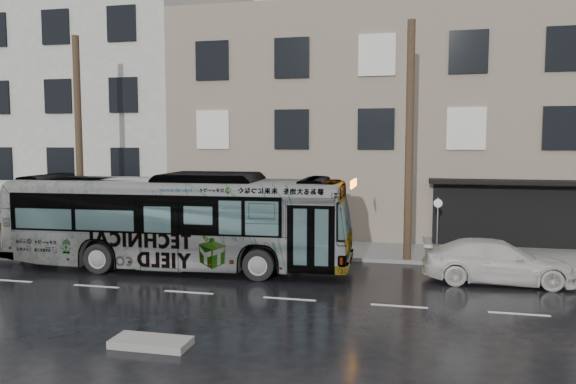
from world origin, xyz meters
name	(u,v)px	position (x,y,z in m)	size (l,w,h in m)	color
ground	(217,274)	(0.00, 0.00, 0.00)	(120.00, 120.00, 0.00)	black
sidewalk	(256,246)	(0.00, 4.90, 0.07)	(90.00, 3.60, 0.15)	gray
building_taupe	(384,126)	(5.00, 12.70, 5.50)	(20.00, 12.00, 11.00)	gray
building_grey	(33,90)	(-18.00, 14.20, 8.00)	(26.00, 15.00, 16.00)	beige
utility_pole_front	(409,142)	(6.50, 3.30, 4.65)	(0.30, 0.30, 9.00)	#4D3B26
utility_pole_rear	(79,142)	(-7.50, 3.30, 4.65)	(0.30, 0.30, 9.00)	#4D3B26
sign_post	(437,229)	(7.60, 3.30, 1.35)	(0.06, 0.06, 2.40)	slate
bus	(178,221)	(-1.69, 0.52, 1.76)	(2.96, 12.66, 3.53)	#B2B2B2
white_sedan	(497,261)	(9.46, 1.00, 0.70)	(1.97, 4.85, 1.41)	beige
dark_sedan	(1,243)	(-9.21, 0.39, 0.67)	(1.41, 4.05, 1.34)	black
slush_pile	(151,343)	(0.98, -6.96, 0.09)	(1.80, 0.80, 0.18)	gray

